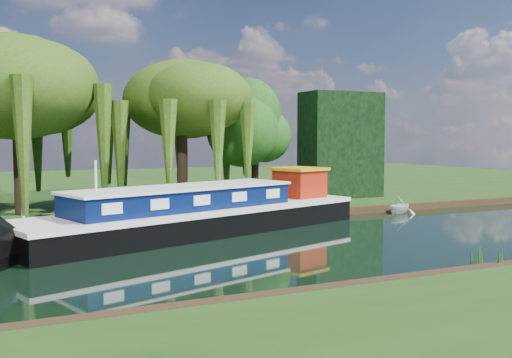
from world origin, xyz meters
name	(u,v)px	position (x,y,z in m)	size (l,w,h in m)	color
ground	(139,260)	(0.00, 0.00, 0.00)	(120.00, 120.00, 0.00)	black
far_bank	(55,188)	(0.00, 34.00, 0.23)	(120.00, 52.00, 0.45)	#19330E
dutch_barge	(203,213)	(4.65, 5.22, 1.03)	(20.14, 10.24, 4.16)	black
narrowboat	(201,218)	(5.10, 6.76, 0.58)	(11.35, 3.31, 1.63)	navy
white_cruiser	(399,213)	(19.08, 7.02, 0.00)	(2.09, 2.42, 1.28)	silver
willow_left	(17,92)	(-3.89, 13.46, 7.70)	(8.33, 8.33, 9.99)	black
willow_right	(182,109)	(5.84, 12.51, 6.87)	(7.23, 7.23, 8.80)	black
tree_far_right	(255,129)	(11.69, 13.91, 5.61)	(4.58, 4.58, 7.49)	black
conifer_hedge	(341,145)	(19.00, 14.00, 4.45)	(6.00, 3.00, 8.00)	black
lamppost	(104,183)	(0.50, 10.50, 2.42)	(0.36, 0.36, 2.56)	silver
mooring_posts	(93,213)	(-0.50, 8.40, 0.95)	(19.16, 0.16, 1.00)	silver
reeds_near	(391,269)	(6.87, -7.57, 0.55)	(33.70, 1.50, 1.10)	#174612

